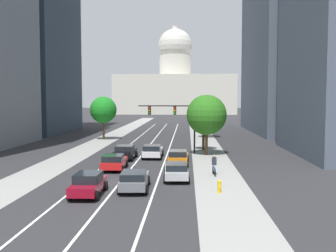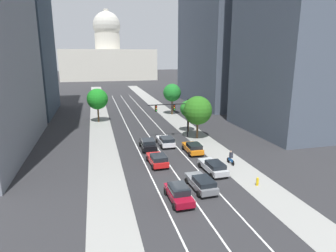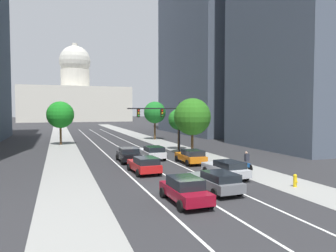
# 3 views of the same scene
# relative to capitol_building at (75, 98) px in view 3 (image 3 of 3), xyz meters

# --- Properties ---
(ground_plane) EXTENTS (400.00, 400.00, 0.00)m
(ground_plane) POSITION_rel_capitol_building_xyz_m (0.00, -99.03, -11.18)
(ground_plane) COLOR #2B2B2D
(sidewalk_left) EXTENTS (3.91, 130.00, 0.01)m
(sidewalk_left) POSITION_rel_capitol_building_xyz_m (-7.60, -104.03, -11.17)
(sidewalk_left) COLOR gray
(sidewalk_left) RESTS_ON ground
(sidewalk_right) EXTENTS (3.91, 130.00, 0.01)m
(sidewalk_right) POSITION_rel_capitol_building_xyz_m (7.60, -104.03, -11.17)
(sidewalk_right) COLOR gray
(sidewalk_right) RESTS_ON ground
(lane_stripe_left) EXTENTS (0.16, 90.00, 0.01)m
(lane_stripe_left) POSITION_rel_capitol_building_xyz_m (-2.82, -114.03, -11.16)
(lane_stripe_left) COLOR white
(lane_stripe_left) RESTS_ON ground
(lane_stripe_center) EXTENTS (0.16, 90.00, 0.01)m
(lane_stripe_center) POSITION_rel_capitol_building_xyz_m (0.00, -114.03, -11.16)
(lane_stripe_center) COLOR white
(lane_stripe_center) RESTS_ON ground
(lane_stripe_right) EXTENTS (0.16, 90.00, 0.01)m
(lane_stripe_right) POSITION_rel_capitol_building_xyz_m (2.82, -114.03, -11.16)
(lane_stripe_right) COLOR white
(lane_stripe_right) RESTS_ON ground
(office_tower_far_right) EXTENTS (18.15, 30.61, 43.18)m
(office_tower_far_right) POSITION_rel_capitol_building_xyz_m (26.17, -91.29, 10.45)
(office_tower_far_right) COLOR #4C5666
(office_tower_far_right) RESTS_ON ground
(capitol_building) EXTENTS (49.31, 25.96, 36.66)m
(capitol_building) POSITION_rel_capitol_building_xyz_m (0.00, 0.00, 0.00)
(capitol_building) COLOR beige
(capitol_building) RESTS_ON ground
(car_white) EXTENTS (2.12, 4.57, 1.46)m
(car_white) POSITION_rel_capitol_building_xyz_m (1.41, -125.15, -10.40)
(car_white) COLOR silver
(car_white) RESTS_ON ground
(car_silver) EXTENTS (2.14, 4.81, 1.38)m
(car_silver) POSITION_rel_capitol_building_xyz_m (4.24, -136.17, -10.44)
(car_silver) COLOR #B2B5BA
(car_silver) RESTS_ON ground
(car_orange) EXTENTS (2.08, 4.35, 1.44)m
(car_orange) POSITION_rel_capitol_building_xyz_m (4.23, -129.20, -10.42)
(car_orange) COLOR orange
(car_orange) RESTS_ON ground
(car_crimson) EXTENTS (2.00, 4.28, 1.49)m
(car_crimson) POSITION_rel_capitol_building_xyz_m (-1.41, -141.48, -10.40)
(car_crimson) COLOR maroon
(car_crimson) RESTS_ON ground
(car_black) EXTENTS (2.19, 4.43, 1.47)m
(car_black) POSITION_rel_capitol_building_xyz_m (-1.41, -126.09, -10.40)
(car_black) COLOR black
(car_black) RESTS_ON ground
(car_red) EXTENTS (2.19, 4.36, 1.44)m
(car_red) POSITION_rel_capitol_building_xyz_m (-1.40, -132.39, -10.42)
(car_red) COLOR red
(car_red) RESTS_ON ground
(car_gray) EXTENTS (2.17, 4.66, 1.39)m
(car_gray) POSITION_rel_capitol_building_xyz_m (1.42, -139.86, -10.43)
(car_gray) COLOR slate
(car_gray) RESTS_ON ground
(traffic_signal_mast) EXTENTS (6.61, 0.39, 6.27)m
(traffic_signal_mast) POSITION_rel_capitol_building_xyz_m (3.88, -121.56, -6.85)
(traffic_signal_mast) COLOR black
(traffic_signal_mast) RESTS_ON ground
(fire_hydrant) EXTENTS (0.26, 0.35, 0.91)m
(fire_hydrant) POSITION_rel_capitol_building_xyz_m (7.28, -140.44, -10.71)
(fire_hydrant) COLOR yellow
(fire_hydrant) RESTS_ON ground
(cyclist) EXTENTS (0.38, 1.70, 1.72)m
(cyclist) POSITION_rel_capitol_building_xyz_m (7.34, -134.29, -10.32)
(cyclist) COLOR black
(cyclist) RESTS_ON ground
(street_tree_near_right) EXTENTS (2.84, 2.84, 5.52)m
(street_tree_near_right) POSITION_rel_capitol_building_xyz_m (7.11, -118.34, -7.11)
(street_tree_near_right) COLOR #51381E
(street_tree_near_right) RESTS_ON ground
(street_tree_mid_left) EXTENTS (4.11, 4.11, 6.68)m
(street_tree_mid_left) POSITION_rel_capitol_building_xyz_m (-7.87, -106.64, -6.57)
(street_tree_mid_left) COLOR #51381E
(street_tree_mid_left) RESTS_ON ground
(street_tree_far_right) EXTENTS (3.93, 3.93, 6.87)m
(street_tree_far_right) POSITION_rel_capitol_building_xyz_m (8.35, -103.01, -6.29)
(street_tree_far_right) COLOR #51381E
(street_tree_far_right) RESTS_ON ground
(street_tree_mid_right) EXTENTS (4.54, 4.54, 6.80)m
(street_tree_mid_right) POSITION_rel_capitol_building_xyz_m (7.28, -122.45, -6.65)
(street_tree_mid_right) COLOR #51381E
(street_tree_mid_right) RESTS_ON ground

